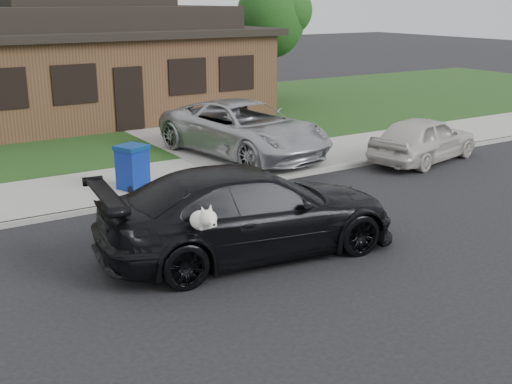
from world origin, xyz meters
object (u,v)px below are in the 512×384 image
sedan (249,211)px  white_compact (424,139)px  recycling_bin (133,167)px  minivan (244,129)px

sedan → white_compact: sedan is taller
sedan → recycling_bin: size_ratio=5.44×
white_compact → recycling_bin: bearing=67.5°
white_compact → recycling_bin: size_ratio=3.66×
white_compact → recycling_bin: (-8.15, 1.40, -0.00)m
minivan → white_compact: (4.20, -2.87, -0.25)m
sedan → minivan: bearing=-23.7°
sedan → minivan: size_ratio=1.04×
sedan → recycling_bin: 4.67m
sedan → white_compact: bearing=-60.8°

